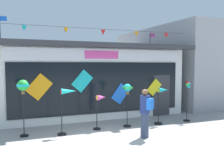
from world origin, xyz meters
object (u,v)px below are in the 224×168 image
object	(u,v)px
wind_spinner_center_right	(127,93)
person_near_camera	(145,112)
wind_spinner_right	(162,98)
wind_spinner_left	(67,100)
wind_spinner_far_right	(188,96)
kite_shop_building	(84,79)
wind_spinner_center_left	(100,104)
wind_spinner_far_left	(23,89)

from	to	relation	value
wind_spinner_center_right	person_near_camera	xyz separation A→B (m)	(-0.09, -1.61, -0.48)
wind_spinner_center_right	wind_spinner_right	xyz separation A→B (m)	(1.58, -0.09, -0.27)
wind_spinner_left	wind_spinner_far_right	distance (m)	5.38
kite_shop_building	person_near_camera	distance (m)	5.88
wind_spinner_right	wind_spinner_center_left	bearing A→B (deg)	176.94
wind_spinner_center_left	wind_spinner_right	size ratio (longest dim) A/B	0.88
wind_spinner_center_left	wind_spinner_right	world-z (taller)	wind_spinner_right
wind_spinner_left	wind_spinner_far_left	bearing A→B (deg)	167.57
wind_spinner_center_right	wind_spinner_center_left	bearing A→B (deg)	177.25
wind_spinner_right	wind_spinner_far_left	bearing A→B (deg)	177.77
wind_spinner_far_right	person_near_camera	world-z (taller)	wind_spinner_far_right
wind_spinner_far_left	wind_spinner_center_right	distance (m)	3.96
wind_spinner_center_left	wind_spinner_right	xyz separation A→B (m)	(2.71, -0.14, 0.10)
kite_shop_building	wind_spinner_center_left	world-z (taller)	kite_shop_building
wind_spinner_center_left	person_near_camera	size ratio (longest dim) A/B	0.81
wind_spinner_far_right	kite_shop_building	bearing A→B (deg)	128.82
wind_spinner_center_right	wind_spinner_far_right	bearing A→B (deg)	-2.24
wind_spinner_right	wind_spinner_center_right	bearing A→B (deg)	176.73
wind_spinner_left	wind_spinner_right	xyz separation A→B (m)	(4.07, 0.11, -0.15)
kite_shop_building	wind_spinner_center_left	distance (m)	4.24
wind_spinner_far_left	person_near_camera	bearing A→B (deg)	-24.16
kite_shop_building	wind_spinner_left	world-z (taller)	kite_shop_building
wind_spinner_left	wind_spinner_far_right	world-z (taller)	wind_spinner_far_right
wind_spinner_left	wind_spinner_right	world-z (taller)	wind_spinner_left
kite_shop_building	wind_spinner_right	bearing A→B (deg)	-63.38
wind_spinner_far_left	wind_spinner_right	xyz separation A→B (m)	(5.53, -0.22, -0.57)
wind_spinner_center_right	wind_spinner_far_right	size ratio (longest dim) A/B	0.97
kite_shop_building	wind_spinner_left	bearing A→B (deg)	-113.63
wind_spinner_right	wind_spinner_far_right	distance (m)	1.32
kite_shop_building	wind_spinner_center_right	size ratio (longest dim) A/B	5.23
wind_spinner_far_right	wind_spinner_far_left	bearing A→B (deg)	178.00
wind_spinner_center_left	wind_spinner_left	bearing A→B (deg)	-169.50
kite_shop_building	person_near_camera	size ratio (longest dim) A/B	5.45
wind_spinner_left	wind_spinner_center_right	world-z (taller)	wind_spinner_center_right
wind_spinner_left	wind_spinner_far_right	xyz separation A→B (m)	(5.38, 0.08, -0.13)
wind_spinner_left	wind_spinner_center_right	xyz separation A→B (m)	(2.48, 0.20, 0.12)
wind_spinner_far_right	person_near_camera	bearing A→B (deg)	-153.47
wind_spinner_far_left	person_near_camera	world-z (taller)	wind_spinner_far_left
kite_shop_building	wind_spinner_right	size ratio (longest dim) A/B	5.89
wind_spinner_center_right	wind_spinner_left	bearing A→B (deg)	-175.45
wind_spinner_center_right	wind_spinner_far_right	world-z (taller)	wind_spinner_far_right
wind_spinner_far_right	wind_spinner_right	bearing A→B (deg)	179.00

